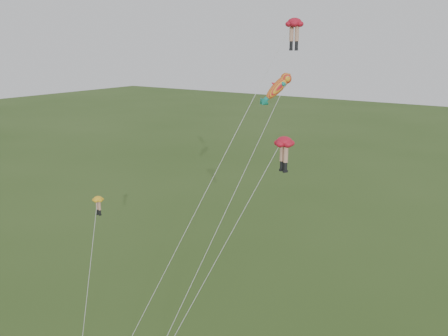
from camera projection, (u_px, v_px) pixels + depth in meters
The scene contains 4 objects.
legs_kite_red_high at pixel (290, 33), 34.41m from camera, with size 6.58×12.91×21.85m.
legs_kite_red_mid at pixel (282, 147), 34.09m from camera, with size 4.46×11.20×13.98m.
legs_kite_yellow at pixel (97, 210), 35.52m from camera, with size 3.17×5.17×9.53m.
fish_kite at pixel (278, 88), 37.55m from camera, with size 2.52×14.88×18.20m.
Camera 1 is at (21.04, -22.56, 20.23)m, focal length 40.00 mm.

